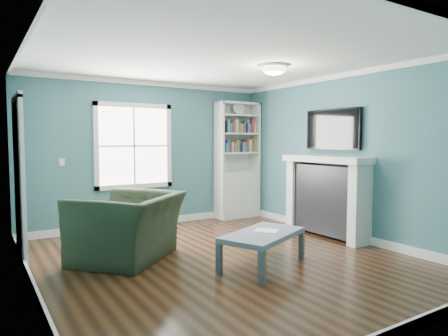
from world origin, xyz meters
TOP-DOWN VIEW (x-y plane):
  - floor at (0.00, 0.00)m, footprint 5.00×5.00m
  - room_walls at (0.00, 0.00)m, footprint 5.00×5.00m
  - trim at (0.00, 0.00)m, footprint 4.50×5.00m
  - window at (-0.30, 2.49)m, footprint 1.40×0.06m
  - bookshelf at (1.77, 2.30)m, footprint 0.90×0.35m
  - fireplace at (2.08, 0.20)m, footprint 0.44×1.58m
  - tv at (2.20, 0.20)m, footprint 0.06×1.10m
  - door at (-2.22, 1.40)m, footprint 0.12×0.98m
  - ceiling_fixture at (0.90, 0.10)m, footprint 0.38×0.38m
  - light_switch at (-1.50, 2.48)m, footprint 0.08×0.01m
  - recliner at (-1.03, 0.70)m, footprint 1.54×1.50m
  - coffee_table at (0.28, -0.46)m, footprint 1.30×1.03m
  - paper_sheet at (0.38, -0.41)m, footprint 0.36×0.37m

SIDE VIEW (x-z plane):
  - floor at x=0.00m, z-range 0.00..0.00m
  - coffee_table at x=0.28m, z-range 0.15..0.57m
  - paper_sheet at x=0.38m, z-range 0.42..0.42m
  - recliner at x=-1.03m, z-range 0.00..1.14m
  - fireplace at x=2.08m, z-range -0.01..1.29m
  - bookshelf at x=1.77m, z-range -0.23..2.08m
  - door at x=-2.22m, z-range -0.01..2.16m
  - light_switch at x=-1.50m, z-range 1.14..1.26m
  - trim at x=0.00m, z-range -0.06..2.54m
  - window at x=-0.30m, z-range 0.70..2.20m
  - room_walls at x=0.00m, z-range -0.92..4.08m
  - tv at x=2.20m, z-range 1.40..2.05m
  - ceiling_fixture at x=0.90m, z-range 2.47..2.63m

